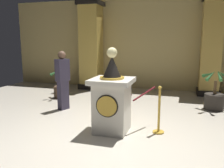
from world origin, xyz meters
TOP-DOWN VIEW (x-y plane):
  - ground_plane at (0.00, 0.00)m, footprint 11.75×11.75m
  - back_wall at (0.00, 4.99)m, footprint 11.75×0.16m
  - pedestal_clock at (-0.05, 0.14)m, footprint 0.85×0.85m
  - stanchion_near at (0.92, 0.34)m, footprint 0.24×0.24m
  - stanchion_far at (-0.43, 1.04)m, footprint 0.24×0.24m
  - velvet_rope at (0.24, 0.69)m, footprint 1.06×1.05m
  - column_left at (-2.22, 4.46)m, footprint 0.91×0.91m
  - column_right at (2.22, 4.46)m, footprint 0.79×0.79m
  - potted_palm_left at (-2.61, 2.57)m, footprint 0.64×0.66m
  - potted_palm_right at (2.23, 2.57)m, footprint 0.77×0.77m
  - bystander_guest at (-1.84, 1.34)m, footprint 0.34×0.42m

SIDE VIEW (x-z plane):
  - ground_plane at x=0.00m, z-range 0.00..0.00m
  - potted_palm_left at x=-2.61m, z-range -0.19..0.83m
  - potted_palm_right at x=2.23m, z-range -0.25..0.90m
  - stanchion_near at x=0.92m, z-range -0.15..0.85m
  - stanchion_far at x=-0.43m, z-range -0.15..0.86m
  - pedestal_clock at x=-0.05m, z-range -0.20..1.59m
  - velvet_rope at x=0.24m, z-range 0.68..0.90m
  - bystander_guest at x=-1.84m, z-range 0.05..1.68m
  - column_left at x=-2.22m, z-range -0.01..3.39m
  - column_right at x=2.22m, z-range -0.01..3.39m
  - back_wall at x=0.00m, z-range 0.00..3.55m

